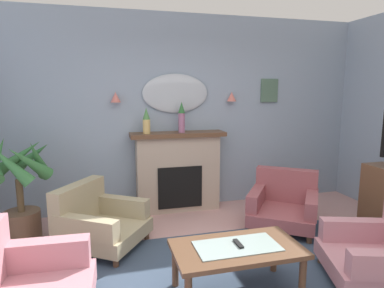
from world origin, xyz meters
name	(u,v)px	position (x,y,z in m)	size (l,w,h in m)	color
wall_back	(184,113)	(0.00, 2.53, 1.42)	(6.47, 0.10, 2.84)	#8C9EB2
fireplace	(178,172)	(-0.14, 2.31, 0.57)	(1.36, 0.36, 1.16)	tan
mantel_vase_left	(146,121)	(-0.59, 2.28, 1.34)	(0.10, 0.10, 0.36)	tan
mantel_vase_centre	(182,117)	(-0.09, 2.28, 1.38)	(0.10, 0.10, 0.43)	#9E6084
wall_mirror	(175,93)	(-0.14, 2.45, 1.71)	(0.96, 0.06, 0.56)	#B2BCC6
wall_sconce_left	(116,97)	(-0.99, 2.40, 1.66)	(0.14, 0.14, 0.14)	#D17066
wall_sconce_right	(232,97)	(0.71, 2.40, 1.66)	(0.14, 0.14, 0.14)	#D17066
framed_picture	(269,91)	(1.36, 2.46, 1.75)	(0.28, 0.03, 0.36)	#4C6B56
coffee_table	(237,252)	(-0.10, 0.17, 0.38)	(1.10, 0.60, 0.45)	brown
tv_remote	(238,244)	(-0.08, 0.19, 0.45)	(0.04, 0.16, 0.02)	black
armchair_in_corner	(98,220)	(-1.27, 1.41, 0.31)	(1.13, 1.12, 0.71)	tan
armchair_near_fireplace	(284,203)	(1.06, 1.39, 0.31)	(1.13, 1.13, 0.71)	#934C51
armchair_beside_couch	(384,253)	(1.24, -0.04, 0.31)	(1.03, 1.02, 0.71)	#B77A84
potted_plant_tall_palm	(19,186)	(-2.13, 1.78, 0.66)	(0.79, 0.82, 1.25)	brown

